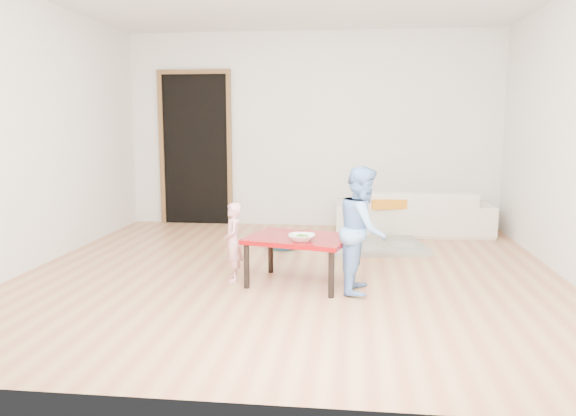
% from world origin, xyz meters
% --- Properties ---
extents(floor, '(5.00, 5.00, 0.01)m').
position_xyz_m(floor, '(0.00, 0.00, 0.00)').
color(floor, '#B6724E').
rests_on(floor, ground).
extents(back_wall, '(5.00, 0.02, 2.60)m').
position_xyz_m(back_wall, '(0.00, 2.50, 1.30)').
color(back_wall, silver).
rests_on(back_wall, floor).
extents(left_wall, '(0.02, 5.00, 2.60)m').
position_xyz_m(left_wall, '(-2.50, 0.00, 1.30)').
color(left_wall, silver).
rests_on(left_wall, floor).
extents(doorway, '(1.02, 0.08, 2.11)m').
position_xyz_m(doorway, '(-1.60, 2.48, 1.02)').
color(doorway, brown).
rests_on(doorway, back_wall).
extents(sofa, '(1.96, 0.82, 0.56)m').
position_xyz_m(sofa, '(1.32, 2.05, 0.28)').
color(sofa, silver).
rests_on(sofa, floor).
extents(cushion, '(0.51, 0.47, 0.12)m').
position_xyz_m(cushion, '(0.98, 1.81, 0.43)').
color(cushion, orange).
rests_on(cushion, sofa).
extents(red_table, '(0.98, 0.83, 0.43)m').
position_xyz_m(red_table, '(0.11, -0.36, 0.21)').
color(red_table, maroon).
rests_on(red_table, floor).
extents(bowl, '(0.22, 0.22, 0.05)m').
position_xyz_m(bowl, '(0.16, -0.53, 0.45)').
color(bowl, white).
rests_on(bowl, red_table).
extents(broccoli, '(0.12, 0.12, 0.06)m').
position_xyz_m(broccoli, '(0.16, -0.53, 0.45)').
color(broccoli, '#2D5919').
rests_on(broccoli, red_table).
extents(child_pink, '(0.23, 0.29, 0.70)m').
position_xyz_m(child_pink, '(-0.48, -0.31, 0.35)').
color(child_pink, '#F8717F').
rests_on(child_pink, floor).
extents(child_blue, '(0.44, 0.54, 1.05)m').
position_xyz_m(child_blue, '(0.66, -0.50, 0.53)').
color(child_blue, '#69A3F4').
rests_on(child_blue, floor).
extents(basin, '(0.45, 0.45, 0.14)m').
position_xyz_m(basin, '(-0.20, 1.01, 0.07)').
color(basin, teal).
rests_on(basin, floor).
extents(blanket, '(1.25, 1.10, 0.06)m').
position_xyz_m(blanket, '(0.81, 1.16, 0.03)').
color(blanket, '#9D9B8B').
rests_on(blanket, floor).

